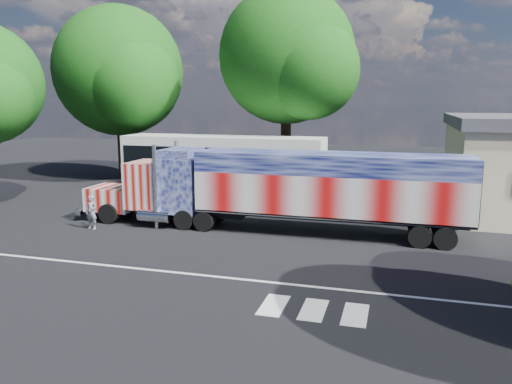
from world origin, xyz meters
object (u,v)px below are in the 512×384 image
(coach_bus, at_px, (223,165))
(tree_n_mid, at_px, (289,56))
(semi_truck, at_px, (280,188))
(tree_nw_a, at_px, (120,72))
(woman, at_px, (91,212))

(coach_bus, bearing_deg, tree_n_mid, 50.45)
(semi_truck, xyz_separation_m, tree_nw_a, (-15.23, 12.03, 6.04))
(tree_nw_a, bearing_deg, semi_truck, -38.31)
(tree_n_mid, height_order, tree_nw_a, tree_n_mid)
(woman, bearing_deg, semi_truck, 16.96)
(semi_truck, distance_m, tree_nw_a, 20.33)
(woman, relative_size, tree_n_mid, 0.12)
(semi_truck, xyz_separation_m, woman, (-8.63, -2.11, -1.24))
(semi_truck, xyz_separation_m, coach_bus, (-5.56, 7.64, -0.10))
(woman, bearing_deg, tree_nw_a, 118.21)
(coach_bus, height_order, woman, coach_bus)
(tree_nw_a, bearing_deg, tree_n_mid, -1.63)
(semi_truck, relative_size, coach_bus, 1.44)
(woman, bearing_deg, coach_bus, 75.73)
(coach_bus, relative_size, woman, 8.04)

